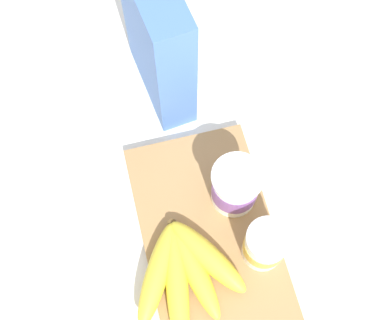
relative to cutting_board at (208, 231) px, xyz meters
name	(u,v)px	position (x,y,z in m)	size (l,w,h in m)	color
ground_plane	(207,233)	(0.00, 0.00, -0.01)	(2.40, 2.40, 0.00)	silver
cutting_board	(208,231)	(0.00, 0.00, 0.00)	(0.33, 0.20, 0.02)	#A37A4C
cereal_box	(158,42)	(-0.29, -0.01, 0.12)	(0.18, 0.06, 0.25)	#4770B7
yogurt_cup_front	(235,187)	(-0.04, 0.05, 0.06)	(0.08, 0.08, 0.09)	white
yogurt_cup_back	(265,245)	(0.05, 0.07, 0.05)	(0.06, 0.06, 0.08)	white
banana_bunch	(185,271)	(0.06, -0.05, 0.03)	(0.20, 0.19, 0.04)	yellow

